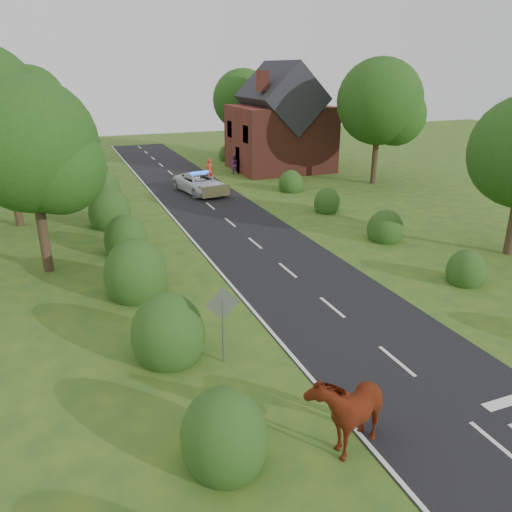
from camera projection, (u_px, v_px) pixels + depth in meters
name	position (u px, v px, depth m)	size (l,w,h in m)	color
ground	(397.00, 361.00, 15.53)	(120.00, 120.00, 0.00)	#2D5520
road	(236.00, 227.00, 28.56)	(6.00, 70.00, 0.02)	black
road_markings	(220.00, 241.00, 26.20)	(4.96, 70.00, 0.01)	white
hedgerow_left	(127.00, 247.00, 23.17)	(2.75, 50.41, 3.00)	#244719
hedgerow_right	(372.00, 224.00, 27.36)	(2.10, 45.78, 2.10)	#244719
tree_left_a	(37.00, 151.00, 20.57)	(5.74, 5.60, 8.38)	#332316
tree_left_b	(10.00, 137.00, 27.11)	(5.74, 5.60, 8.07)	#332316
tree_left_d	(34.00, 103.00, 44.62)	(6.15, 6.00, 8.89)	#332316
tree_right_b	(384.00, 105.00, 37.35)	(6.56, 6.40, 9.40)	#332316
tree_right_c	(246.00, 102.00, 49.73)	(6.15, 6.00, 8.58)	#332316
road_sign	(223.00, 314.00, 14.95)	(1.06, 0.08, 2.53)	gray
house	(280.00, 126.00, 43.54)	(8.00, 7.40, 9.17)	brown
cow	(348.00, 411.00, 11.97)	(1.27, 2.39, 1.70)	maroon
police_van	(200.00, 183.00, 36.18)	(3.20, 5.47, 1.57)	silver
pedestrian_red	(209.00, 170.00, 39.80)	(0.66, 0.43, 1.82)	#B93C21
pedestrian_purple	(234.00, 165.00, 42.70)	(0.78, 0.60, 1.60)	#712C75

